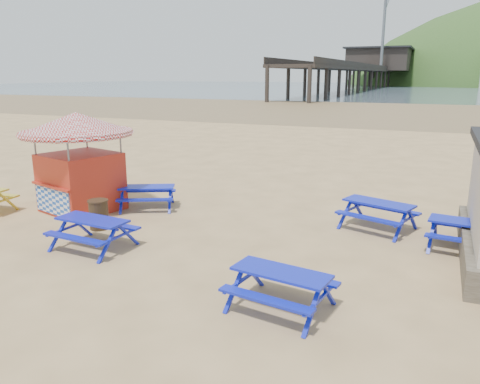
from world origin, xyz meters
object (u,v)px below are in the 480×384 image
at_px(picnic_table_blue_b, 378,216).
at_px(litter_bin, 99,214).
at_px(ice_cream_kiosk, 78,149).
at_px(picnic_table_blue_a, 147,197).

distance_m(picnic_table_blue_b, litter_bin, 8.58).
height_order(ice_cream_kiosk, litter_bin, ice_cream_kiosk).
relative_size(picnic_table_blue_a, picnic_table_blue_b, 0.97).
distance_m(ice_cream_kiosk, litter_bin, 2.92).
relative_size(ice_cream_kiosk, litter_bin, 5.11).
bearing_deg(litter_bin, picnic_table_blue_a, 88.38).
relative_size(picnic_table_blue_b, litter_bin, 2.71).
height_order(picnic_table_blue_a, ice_cream_kiosk, ice_cream_kiosk).
xyz_separation_m(ice_cream_kiosk, litter_bin, (1.90, -1.45, -1.68)).
bearing_deg(ice_cream_kiosk, picnic_table_blue_b, 26.28).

